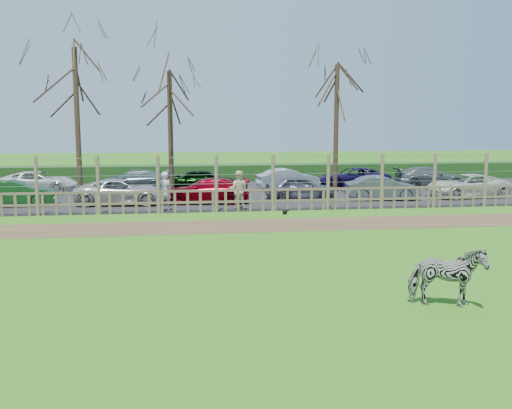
{
  "coord_description": "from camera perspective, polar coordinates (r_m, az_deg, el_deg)",
  "views": [
    {
      "loc": [
        -1.59,
        -16.66,
        3.87
      ],
      "look_at": [
        1.0,
        2.5,
        1.1
      ],
      "focal_mm": 40.0,
      "sensor_mm": 36.0,
      "label": 1
    }
  ],
  "objects": [
    {
      "name": "car_11",
      "position": [
        33.3,
        3.2,
        2.58
      ],
      "size": [
        3.77,
        1.69,
        1.2
      ],
      "primitive_type": "imported",
      "rotation": [
        0.0,
        0.0,
        1.69
      ],
      "color": "silver",
      "rests_on": "asphalt"
    },
    {
      "name": "car_10",
      "position": [
        33.03,
        -5.15,
        2.51
      ],
      "size": [
        3.66,
        1.81,
        1.2
      ],
      "primitive_type": "imported",
      "rotation": [
        0.0,
        0.0,
        1.46
      ],
      "color": "black",
      "rests_on": "asphalt"
    },
    {
      "name": "visitor_a",
      "position": [
        25.33,
        -9.15,
        1.32
      ],
      "size": [
        0.73,
        0.6,
        1.72
      ],
      "primitive_type": "imported",
      "rotation": [
        0.0,
        0.0,
        3.48
      ],
      "color": "silver",
      "rests_on": "asphalt"
    },
    {
      "name": "car_12",
      "position": [
        34.44,
        9.65,
        2.66
      ],
      "size": [
        4.47,
        2.34,
        1.2
      ],
      "primitive_type": "imported",
      "rotation": [
        0.0,
        0.0,
        4.63
      ],
      "color": "#190D40",
      "rests_on": "asphalt"
    },
    {
      "name": "car_3",
      "position": [
        27.52,
        -4.97,
        1.38
      ],
      "size": [
        4.29,
        2.1,
        1.2
      ],
      "primitive_type": "imported",
      "rotation": [
        0.0,
        0.0,
        4.61
      ],
      "color": "maroon",
      "rests_on": "asphalt"
    },
    {
      "name": "car_13",
      "position": [
        36.07,
        16.95,
        2.66
      ],
      "size": [
        4.27,
        2.05,
        1.2
      ],
      "primitive_type": "imported",
      "rotation": [
        0.0,
        0.0,
        1.48
      ],
      "color": "slate",
      "rests_on": "asphalt"
    },
    {
      "name": "car_8",
      "position": [
        33.73,
        -20.97,
        2.12
      ],
      "size": [
        4.41,
        2.19,
        1.2
      ],
      "primitive_type": "imported",
      "rotation": [
        0.0,
        0.0,
        1.52
      ],
      "color": "white",
      "rests_on": "asphalt"
    },
    {
      "name": "car_1",
      "position": [
        28.71,
        -22.94,
        1.05
      ],
      "size": [
        3.77,
        1.69,
        1.2
      ],
      "primitive_type": "imported",
      "rotation": [
        0.0,
        0.0,
        1.69
      ],
      "color": "#194E22",
      "rests_on": "asphalt"
    },
    {
      "name": "tree_mid",
      "position": [
        30.18,
        -8.61,
        9.96
      ],
      "size": [
        4.8,
        4.8,
        6.83
      ],
      "color": "#3D2B1E",
      "rests_on": "ground"
    },
    {
      "name": "ground",
      "position": [
        17.18,
        -2.2,
        -4.87
      ],
      "size": [
        120.0,
        120.0,
        0.0
      ],
      "primitive_type": "plane",
      "color": "#4F952B",
      "rests_on": "ground"
    },
    {
      "name": "asphalt",
      "position": [
        31.44,
        -4.75,
        1.09
      ],
      "size": [
        44.0,
        13.0,
        0.04
      ],
      "primitive_type": "cube",
      "color": "#232326",
      "rests_on": "ground"
    },
    {
      "name": "zebra",
      "position": [
        12.79,
        18.54,
        -6.85
      ],
      "size": [
        1.67,
        1.07,
        1.3
      ],
      "primitive_type": "imported",
      "rotation": [
        0.0,
        0.0,
        1.31
      ],
      "color": "gray",
      "rests_on": "ground"
    },
    {
      "name": "tree_left",
      "position": [
        29.62,
        -17.57,
        11.16
      ],
      "size": [
        4.8,
        4.8,
        7.88
      ],
      "color": "#3D2B1E",
      "rests_on": "ground"
    },
    {
      "name": "fence",
      "position": [
        24.9,
        -3.98,
        1.06
      ],
      "size": [
        30.16,
        0.16,
        2.5
      ],
      "color": "brown",
      "rests_on": "ground"
    },
    {
      "name": "car_4",
      "position": [
        28.78,
        4.46,
        1.69
      ],
      "size": [
        3.53,
        1.44,
        1.2
      ],
      "primitive_type": "imported",
      "rotation": [
        0.0,
        0.0,
        1.58
      ],
      "color": "slate",
      "rests_on": "asphalt"
    },
    {
      "name": "crow",
      "position": [
        24.37,
        2.93,
        -0.73
      ],
      "size": [
        0.28,
        0.21,
        0.23
      ],
      "color": "black",
      "rests_on": "ground"
    },
    {
      "name": "tree_right",
      "position": [
        31.87,
        8.08,
        10.54
      ],
      "size": [
        4.8,
        4.8,
        7.35
      ],
      "color": "#3D2B1E",
      "rests_on": "ground"
    },
    {
      "name": "car_9",
      "position": [
        33.04,
        -12.15,
        2.36
      ],
      "size": [
        4.16,
        1.74,
        1.2
      ],
      "primitive_type": "imported",
      "rotation": [
        0.0,
        0.0,
        4.73
      ],
      "color": "#4F6364",
      "rests_on": "asphalt"
    },
    {
      "name": "car_5",
      "position": [
        29.31,
        12.52,
        1.63
      ],
      "size": [
        3.75,
        1.61,
        1.2
      ],
      "primitive_type": "imported",
      "rotation": [
        0.0,
        0.0,
        1.47
      ],
      "color": "#505966",
      "rests_on": "asphalt"
    },
    {
      "name": "dirt_strip",
      "position": [
        21.57,
        -3.35,
        -2.18
      ],
      "size": [
        34.0,
        2.8,
        0.01
      ],
      "primitive_type": "cube",
      "color": "brown",
      "rests_on": "ground"
    },
    {
      "name": "car_6",
      "position": [
        31.6,
        20.33,
        1.78
      ],
      "size": [
        4.53,
        2.5,
        1.2
      ],
      "primitive_type": "imported",
      "rotation": [
        0.0,
        0.0,
        4.84
      ],
      "color": "white",
      "rests_on": "asphalt"
    },
    {
      "name": "hedge",
      "position": [
        38.34,
        -5.31,
        3.15
      ],
      "size": [
        46.0,
        2.0,
        1.1
      ],
      "primitive_type": "cube",
      "color": "#1E4716",
      "rests_on": "ground"
    },
    {
      "name": "visitor_b",
      "position": [
        25.6,
        -1.77,
        1.49
      ],
      "size": [
        1.01,
        0.9,
        1.72
      ],
      "primitive_type": "imported",
      "rotation": [
        0.0,
        0.0,
        2.8
      ],
      "color": "beige",
      "rests_on": "asphalt"
    },
    {
      "name": "car_2",
      "position": [
        27.76,
        -13.26,
        1.25
      ],
      "size": [
        4.44,
        2.27,
        1.2
      ],
      "primitive_type": "imported",
      "rotation": [
        0.0,
        0.0,
        1.5
      ],
      "color": "beige",
      "rests_on": "asphalt"
    }
  ]
}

